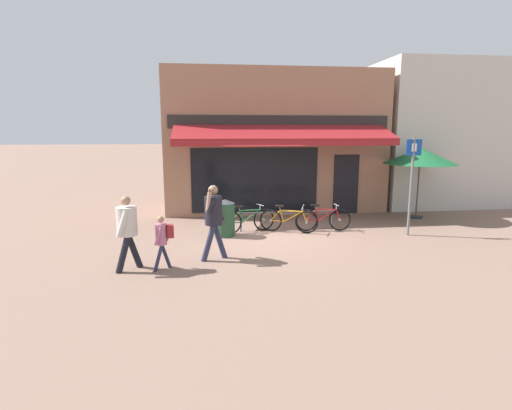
{
  "coord_description": "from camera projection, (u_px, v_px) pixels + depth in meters",
  "views": [
    {
      "loc": [
        -1.72,
        -10.92,
        2.93
      ],
      "look_at": [
        -0.5,
        -0.93,
        1.05
      ],
      "focal_mm": 28.0,
      "sensor_mm": 36.0,
      "label": 1
    }
  ],
  "objects": [
    {
      "name": "shop_front",
      "position": [
        273.0,
        142.0,
        15.04
      ],
      "size": [
        7.92,
        4.47,
        5.05
      ],
      "color": "#9E7056",
      "rests_on": "ground_plane"
    },
    {
      "name": "bicycle_red",
      "position": [
        323.0,
        219.0,
        11.79
      ],
      "size": [
        1.65,
        0.52,
        0.8
      ],
      "rotation": [
        -0.06,
        0.0,
        -0.06
      ],
      "color": "black",
      "rests_on": "ground_plane"
    },
    {
      "name": "cafe_parasol",
      "position": [
        420.0,
        156.0,
        13.22
      ],
      "size": [
        2.37,
        2.37,
        2.37
      ],
      "color": "#4C3D2D",
      "rests_on": "ground_plane"
    },
    {
      "name": "litter_bin",
      "position": [
        225.0,
        218.0,
        11.18
      ],
      "size": [
        0.56,
        0.56,
        1.05
      ],
      "color": "#23472D",
      "rests_on": "ground_plane"
    },
    {
      "name": "bicycle_green",
      "position": [
        247.0,
        220.0,
        11.64
      ],
      "size": [
        1.65,
        0.67,
        0.81
      ],
      "rotation": [
        -0.06,
        0.0,
        0.29
      ],
      "color": "black",
      "rests_on": "ground_plane"
    },
    {
      "name": "ground_plane",
      "position": [
        270.0,
        235.0,
        11.4
      ],
      "size": [
        160.0,
        160.0,
        0.0
      ],
      "primitive_type": "plane",
      "color": "#846656"
    },
    {
      "name": "neighbour_building",
      "position": [
        453.0,
        135.0,
        16.4
      ],
      "size": [
        6.85,
        4.0,
        5.52
      ],
      "color": "beige",
      "rests_on": "ground_plane"
    },
    {
      "name": "parking_sign",
      "position": [
        412.0,
        177.0,
        11.06
      ],
      "size": [
        0.44,
        0.07,
        2.76
      ],
      "color": "slate",
      "rests_on": "ground_plane"
    },
    {
      "name": "bike_rack_rail",
      "position": [
        287.0,
        215.0,
        11.83
      ],
      "size": [
        2.86,
        0.04,
        0.57
      ],
      "color": "#47494F",
      "rests_on": "ground_plane"
    },
    {
      "name": "pedestrian_second_adult",
      "position": [
        127.0,
        226.0,
        8.35
      ],
      "size": [
        0.54,
        0.75,
        1.62
      ],
      "rotation": [
        0.0,
        0.0,
        3.34
      ],
      "color": "black",
      "rests_on": "ground_plane"
    },
    {
      "name": "pedestrian_adult",
      "position": [
        214.0,
        215.0,
        9.03
      ],
      "size": [
        0.62,
        0.64,
        1.75
      ],
      "rotation": [
        0.0,
        0.0,
        3.08
      ],
      "color": "#282D47",
      "rests_on": "ground_plane"
    },
    {
      "name": "pedestrian_child",
      "position": [
        163.0,
        236.0,
        8.42
      ],
      "size": [
        0.46,
        0.43,
        1.18
      ],
      "rotation": [
        0.0,
        0.0,
        3.32
      ],
      "color": "#282D47",
      "rests_on": "ground_plane"
    },
    {
      "name": "bicycle_orange",
      "position": [
        288.0,
        220.0,
        11.59
      ],
      "size": [
        1.64,
        0.77,
        0.82
      ],
      "rotation": [
        0.08,
        0.0,
        -0.36
      ],
      "color": "black",
      "rests_on": "ground_plane"
    }
  ]
}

